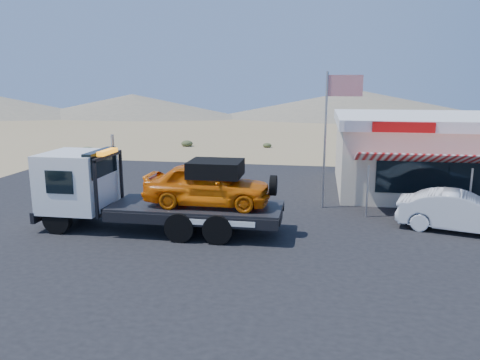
{
  "coord_description": "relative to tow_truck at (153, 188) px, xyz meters",
  "views": [
    {
      "loc": [
        4.45,
        -16.21,
        5.64
      ],
      "look_at": [
        1.19,
        2.9,
        1.5
      ],
      "focal_mm": 35.0,
      "sensor_mm": 36.0,
      "label": 1
    }
  ],
  "objects": [
    {
      "name": "desert_scrub",
      "position": [
        -11.88,
        8.57,
        -1.36
      ],
      "size": [
        23.33,
        34.83,
        0.68
      ],
      "color": "#364022",
      "rests_on": "ground"
    },
    {
      "name": "tow_truck",
      "position": [
        0.0,
        0.0,
        0.0
      ],
      "size": [
        9.13,
        2.71,
        3.05
      ],
      "color": "black",
      "rests_on": "asphalt_lot"
    },
    {
      "name": "distant_hills",
      "position": [
        -8.09,
        54.94,
        0.25
      ],
      "size": [
        126.0,
        48.0,
        4.2
      ],
      "color": "#726B59",
      "rests_on": "ground"
    },
    {
      "name": "jerky_store",
      "position": [
        12.18,
        8.77,
        0.35
      ],
      "size": [
        10.4,
        9.97,
        3.9
      ],
      "color": "beige",
      "rests_on": "asphalt_lot"
    },
    {
      "name": "asphalt_lot",
      "position": [
        3.68,
        2.8,
        -1.63
      ],
      "size": [
        32.0,
        24.0,
        0.02
      ],
      "primitive_type": "cube",
      "color": "black",
      "rests_on": "ground"
    },
    {
      "name": "flagpole",
      "position": [
        6.61,
        4.3,
        2.12
      ],
      "size": [
        1.55,
        0.1,
        6.0
      ],
      "color": "#99999E",
      "rests_on": "asphalt_lot"
    },
    {
      "name": "ground",
      "position": [
        1.68,
        -0.2,
        -1.64
      ],
      "size": [
        120.0,
        120.0,
        0.0
      ],
      "primitive_type": "plane",
      "color": "#937E53",
      "rests_on": "ground"
    },
    {
      "name": "white_sedan",
      "position": [
        11.5,
        1.77,
        -0.87
      ],
      "size": [
        4.8,
        2.73,
        1.5
      ],
      "primitive_type": "imported",
      "rotation": [
        0.0,
        0.0,
        1.3
      ],
      "color": "silver",
      "rests_on": "asphalt_lot"
    }
  ]
}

